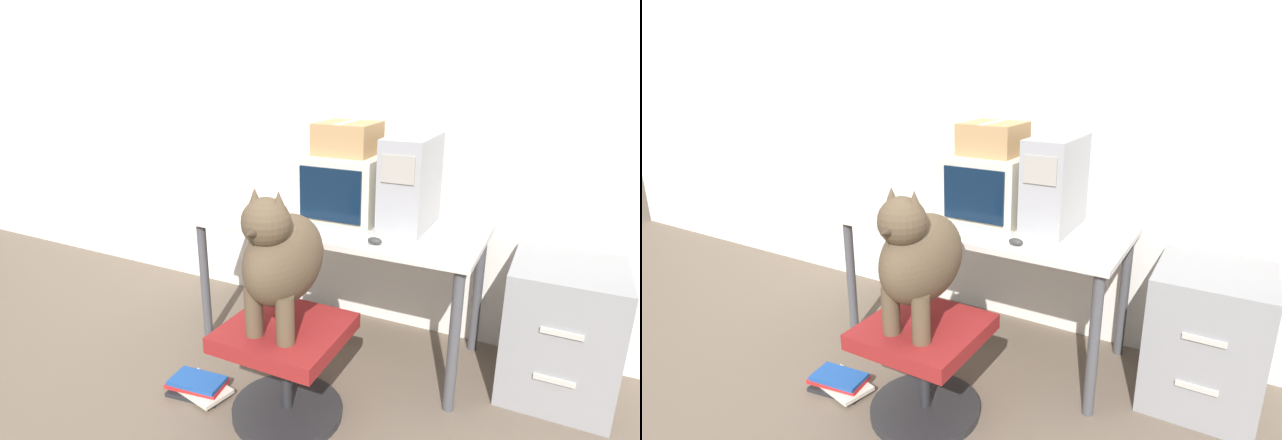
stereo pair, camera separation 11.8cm
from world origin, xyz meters
The scene contains 12 objects.
ground_plane centered at (0.00, 0.00, 0.00)m, with size 12.00×12.00×0.00m, color #6B5B4C.
wall_back centered at (0.00, 0.74, 1.30)m, with size 8.00×0.05×2.60m.
desk centered at (0.00, 0.34, 0.65)m, with size 1.49×0.68×0.73m.
crt_monitor centered at (0.00, 0.43, 0.90)m, with size 0.41×0.43×0.35m.
pc_tower centered at (0.35, 0.42, 0.96)m, with size 0.21×0.44×0.46m.
keyboard centered at (0.02, 0.11, 0.74)m, with size 0.41×0.18×0.03m.
computer_mouse centered at (0.29, 0.10, 0.75)m, with size 0.07×0.04×0.03m.
office_chair centered at (0.05, -0.31, 0.27)m, with size 0.50×0.50×0.45m.
dog centered at (0.05, -0.33, 0.78)m, with size 0.27×0.50×0.63m.
filing_cabinet centered at (1.11, 0.42, 0.33)m, with size 0.49×0.51×0.66m.
cardboard_box centered at (0.00, 0.43, 1.16)m, with size 0.30×0.29×0.17m.
book_stack_floor centered at (-0.41, -0.38, 0.04)m, with size 0.33×0.23×0.08m.
Camera 1 is at (1.05, -1.95, 1.54)m, focal length 28.00 mm.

